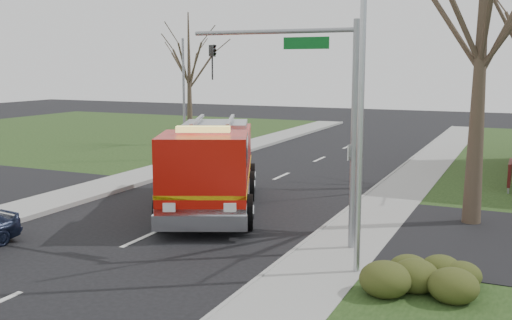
% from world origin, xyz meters
% --- Properties ---
extents(ground, '(120.00, 120.00, 0.00)m').
position_xyz_m(ground, '(0.00, 0.00, 0.00)').
color(ground, black).
rests_on(ground, ground).
extents(sidewalk_right, '(2.40, 80.00, 0.15)m').
position_xyz_m(sidewalk_right, '(6.20, 0.00, 0.07)').
color(sidewalk_right, gray).
rests_on(sidewalk_right, ground).
extents(health_center_sign, '(0.12, 2.00, 1.40)m').
position_xyz_m(health_center_sign, '(10.50, 12.50, 0.88)').
color(health_center_sign, '#44110F').
rests_on(health_center_sign, ground).
extents(hedge_corner, '(2.80, 2.00, 0.90)m').
position_xyz_m(hedge_corner, '(9.00, -1.00, 0.58)').
color(hedge_corner, '#283613').
rests_on(hedge_corner, lawn_right).
extents(bare_tree_near, '(6.00, 6.00, 12.00)m').
position_xyz_m(bare_tree_near, '(9.50, 6.00, 7.41)').
color(bare_tree_near, '#3B2F23').
rests_on(bare_tree_near, ground).
extents(bare_tree_left, '(4.50, 4.50, 9.00)m').
position_xyz_m(bare_tree_left, '(-10.00, 20.00, 5.56)').
color(bare_tree_left, '#3B2F23').
rests_on(bare_tree_left, ground).
extents(traffic_signal_mast, '(5.29, 0.18, 6.80)m').
position_xyz_m(traffic_signal_mast, '(5.21, 1.50, 4.71)').
color(traffic_signal_mast, gray).
rests_on(traffic_signal_mast, ground).
extents(streetlight_pole, '(1.48, 0.16, 8.40)m').
position_xyz_m(streetlight_pole, '(7.14, -0.50, 4.55)').
color(streetlight_pole, '#B7BABF').
rests_on(streetlight_pole, ground).
extents(utility_pole_far, '(0.14, 0.14, 7.00)m').
position_xyz_m(utility_pole_far, '(-6.80, 14.00, 3.50)').
color(utility_pole_far, gray).
rests_on(utility_pole_far, ground).
extents(fire_engine, '(6.24, 9.17, 3.51)m').
position_xyz_m(fire_engine, '(0.16, 4.41, 1.59)').
color(fire_engine, '#B51108').
rests_on(fire_engine, ground).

